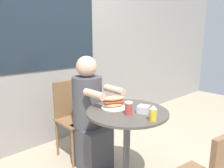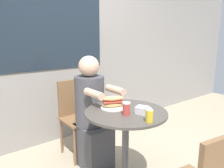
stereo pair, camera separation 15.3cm
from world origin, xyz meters
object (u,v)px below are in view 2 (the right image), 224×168
(cafe_table, at_px, (126,133))
(seated_diner, at_px, (92,119))
(drink_cup, at_px, (126,109))
(condiment_bottle, at_px, (149,115))
(diner_chair, at_px, (76,110))
(sandwich_on_plate, at_px, (113,103))

(cafe_table, height_order, seated_diner, seated_diner)
(cafe_table, height_order, drink_cup, drink_cup)
(condiment_bottle, bearing_deg, diner_chair, 89.84)
(diner_chair, bearing_deg, cafe_table, 91.06)
(cafe_table, relative_size, seated_diner, 0.64)
(diner_chair, relative_size, drink_cup, 8.31)
(sandwich_on_plate, bearing_deg, diner_chair, 88.75)
(cafe_table, xyz_separation_m, drink_cup, (-0.06, -0.07, 0.26))
(condiment_bottle, bearing_deg, drink_cup, 99.41)
(seated_diner, distance_m, drink_cup, 0.65)
(drink_cup, distance_m, condiment_bottle, 0.22)
(sandwich_on_plate, bearing_deg, condiment_bottle, -88.26)
(cafe_table, bearing_deg, seated_diner, 92.01)
(seated_diner, distance_m, sandwich_on_plate, 0.47)
(drink_cup, bearing_deg, condiment_bottle, -80.59)
(drink_cup, relative_size, condiment_bottle, 0.87)
(condiment_bottle, bearing_deg, cafe_table, 85.64)
(sandwich_on_plate, xyz_separation_m, drink_cup, (-0.02, -0.20, 0.01))
(seated_diner, bearing_deg, drink_cup, 86.01)
(drink_cup, height_order, condiment_bottle, condiment_bottle)
(drink_cup, bearing_deg, diner_chair, 87.60)
(cafe_table, distance_m, seated_diner, 0.52)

